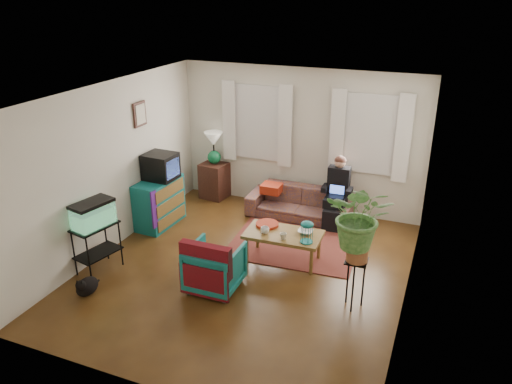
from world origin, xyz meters
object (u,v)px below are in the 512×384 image
at_px(aquarium_stand, 98,248).
at_px(plant_stand, 355,284).
at_px(armchair, 215,265).
at_px(coffee_table, 283,247).
at_px(side_table, 215,180).
at_px(sofa, 300,198).
at_px(dresser, 159,202).

distance_m(aquarium_stand, plant_stand, 3.68).
xyz_separation_m(armchair, coffee_table, (0.63, 1.03, -0.12)).
xyz_separation_m(side_table, armchair, (1.43, -2.88, 0.01)).
height_order(sofa, plant_stand, sofa).
relative_size(sofa, side_table, 2.66).
bearing_deg(plant_stand, armchair, -171.84).
bearing_deg(armchair, sofa, -99.18).
distance_m(sofa, armchair, 2.64).
xyz_separation_m(dresser, plant_stand, (3.64, -1.14, -0.07)).
bearing_deg(side_table, armchair, -63.61).
bearing_deg(aquarium_stand, plant_stand, 20.37).
relative_size(sofa, coffee_table, 1.62).
relative_size(aquarium_stand, coffee_table, 0.64).
bearing_deg(coffee_table, dresser, 169.04).
xyz_separation_m(sofa, dresser, (-2.16, -1.20, 0.05)).
bearing_deg(sofa, coffee_table, -82.52).
relative_size(dresser, aquarium_stand, 1.27).
relative_size(side_table, coffee_table, 0.61).
relative_size(sofa, dresser, 2.00).
bearing_deg(dresser, side_table, 79.75).
distance_m(dresser, coffee_table, 2.44).
xyz_separation_m(dresser, armchair, (1.77, -1.41, -0.06)).
height_order(dresser, aquarium_stand, dresser).
bearing_deg(armchair, plant_stand, -172.42).
xyz_separation_m(side_table, aquarium_stand, (-0.35, -3.11, 0.02)).
xyz_separation_m(dresser, coffee_table, (2.40, -0.38, -0.18)).
distance_m(side_table, coffee_table, 2.77).
bearing_deg(coffee_table, aquarium_stand, -154.36).
relative_size(armchair, plant_stand, 1.02).
xyz_separation_m(armchair, plant_stand, (1.87, 0.27, -0.01)).
height_order(dresser, armchair, dresser).
height_order(side_table, dresser, dresser).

